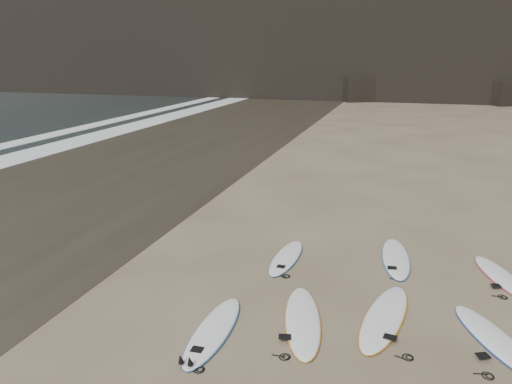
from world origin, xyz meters
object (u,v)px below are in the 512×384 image
at_px(surfboard_2, 385,317).
at_px(surfboard_5, 286,257).
at_px(surfboard_3, 496,340).
at_px(surfboard_7, 501,276).
at_px(surfboard_0, 213,330).
at_px(surfboard_1, 303,320).
at_px(surfboard_6, 396,258).

relative_size(surfboard_2, surfboard_5, 1.20).
distance_m(surfboard_3, surfboard_7, 2.90).
relative_size(surfboard_0, surfboard_1, 0.94).
xyz_separation_m(surfboard_1, surfboard_3, (3.38, 0.30, -0.00)).
bearing_deg(surfboard_0, surfboard_2, 23.50).
height_order(surfboard_5, surfboard_6, surfboard_6).
height_order(surfboard_0, surfboard_3, same).
xyz_separation_m(surfboard_5, surfboard_7, (4.88, 0.33, -0.00)).
relative_size(surfboard_5, surfboard_6, 0.89).
height_order(surfboard_2, surfboard_3, surfboard_2).
bearing_deg(surfboard_0, surfboard_1, 27.34).
distance_m(surfboard_2, surfboard_6, 3.00).
xyz_separation_m(surfboard_0, surfboard_1, (1.48, 0.81, 0.00)).
bearing_deg(surfboard_7, surfboard_3, -118.06).
xyz_separation_m(surfboard_2, surfboard_7, (2.43, 2.60, -0.01)).
bearing_deg(surfboard_0, surfboard_6, 53.41).
height_order(surfboard_5, surfboard_7, same).
bearing_deg(surfboard_7, surfboard_6, 152.53).
distance_m(surfboard_3, surfboard_6, 3.70).
distance_m(surfboard_2, surfboard_5, 3.34).
bearing_deg(surfboard_1, surfboard_3, -8.42).
height_order(surfboard_1, surfboard_2, surfboard_2).
distance_m(surfboard_0, surfboard_1, 1.69).
bearing_deg(surfboard_0, surfboard_5, 80.82).
bearing_deg(surfboard_0, surfboard_3, 11.55).
distance_m(surfboard_5, surfboard_7, 4.89).
relative_size(surfboard_2, surfboard_3, 1.11).
relative_size(surfboard_1, surfboard_7, 1.15).
height_order(surfboard_1, surfboard_5, surfboard_1).
distance_m(surfboard_0, surfboard_5, 3.67).
xyz_separation_m(surfboard_0, surfboard_2, (2.95, 1.37, 0.00)).
relative_size(surfboard_3, surfboard_7, 1.08).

